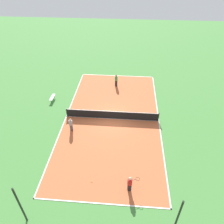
% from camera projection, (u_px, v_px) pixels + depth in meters
% --- Properties ---
extents(ground_plane, '(80.00, 80.00, 0.00)m').
position_uv_depth(ground_plane, '(112.00, 119.00, 23.38)').
color(ground_plane, '#47843D').
extents(court_surface, '(10.04, 19.55, 0.02)m').
position_uv_depth(court_surface, '(112.00, 119.00, 23.37)').
color(court_surface, '#C66038').
rests_on(court_surface, ground_plane).
extents(tennis_net, '(9.84, 0.10, 1.03)m').
position_uv_depth(tennis_net, '(112.00, 115.00, 23.05)').
color(tennis_net, black).
rests_on(tennis_net, court_surface).
extents(bench, '(0.36, 1.41, 0.45)m').
position_uv_depth(bench, '(52.00, 97.00, 25.95)').
color(bench, silver).
rests_on(bench, ground_plane).
extents(player_far_green, '(0.48, 0.48, 1.63)m').
position_uv_depth(player_far_green, '(116.00, 80.00, 28.24)').
color(player_far_green, black).
rests_on(player_far_green, court_surface).
extents(player_coach_red, '(0.99, 0.61, 1.52)m').
position_uv_depth(player_coach_red, '(130.00, 183.00, 16.02)').
color(player_coach_red, black).
rests_on(player_coach_red, court_surface).
extents(player_baseline_gray, '(0.50, 0.50, 1.46)m').
position_uv_depth(player_baseline_gray, '(71.00, 124.00, 21.40)').
color(player_baseline_gray, '#4C4C51').
rests_on(player_baseline_gray, court_surface).
extents(tennis_ball_right_alley, '(0.07, 0.07, 0.07)m').
position_uv_depth(tennis_ball_right_alley, '(129.00, 89.00, 28.15)').
color(tennis_ball_right_alley, '#CCE033').
rests_on(tennis_ball_right_alley, court_surface).
extents(tennis_ball_near_net, '(0.07, 0.07, 0.07)m').
position_uv_depth(tennis_ball_near_net, '(155.00, 109.00, 24.65)').
color(tennis_ball_near_net, '#CCE033').
rests_on(tennis_ball_near_net, court_surface).
extents(tennis_ball_left_sideline, '(0.07, 0.07, 0.07)m').
position_uv_depth(tennis_ball_left_sideline, '(82.00, 82.00, 29.51)').
color(tennis_ball_left_sideline, '#CCE033').
rests_on(tennis_ball_left_sideline, court_surface).
extents(tennis_ball_midcourt, '(0.07, 0.07, 0.07)m').
position_uv_depth(tennis_ball_midcourt, '(92.00, 181.00, 17.09)').
color(tennis_ball_midcourt, '#CCE033').
rests_on(tennis_ball_midcourt, court_surface).
extents(fence_post_back_left, '(0.12, 0.12, 3.66)m').
position_uv_depth(fence_post_back_left, '(177.00, 218.00, 13.01)').
color(fence_post_back_left, black).
rests_on(fence_post_back_left, ground_plane).
extents(fence_post_back_right, '(0.12, 0.12, 3.66)m').
position_uv_depth(fence_post_back_right, '(20.00, 206.00, 13.64)').
color(fence_post_back_right, black).
rests_on(fence_post_back_right, ground_plane).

